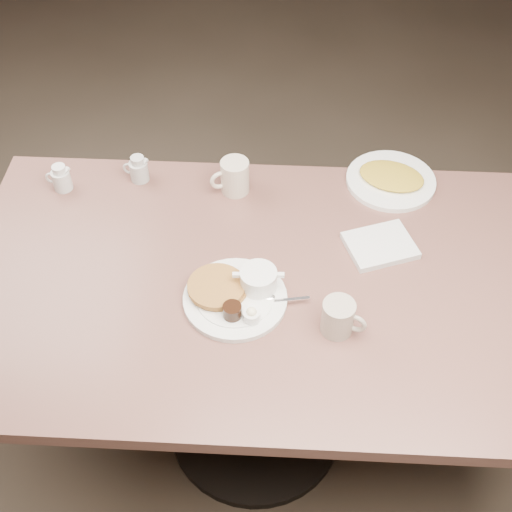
{
  "coord_description": "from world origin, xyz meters",
  "views": [
    {
      "loc": [
        0.06,
        -1.11,
        2.06
      ],
      "look_at": [
        0.0,
        0.02,
        0.82
      ],
      "focal_mm": 47.86,
      "sensor_mm": 36.0,
      "label": 1
    }
  ],
  "objects_px": {
    "coffee_mug_far": "(234,177)",
    "creamer_right": "(139,169)",
    "coffee_mug_near": "(339,317)",
    "creamer_left": "(61,178)",
    "diner_table": "(256,321)",
    "hash_plate": "(391,179)",
    "main_plate": "(237,292)"
  },
  "relations": [
    {
      "from": "main_plate",
      "to": "coffee_mug_near",
      "type": "bearing_deg",
      "value": -18.54
    },
    {
      "from": "coffee_mug_near",
      "to": "coffee_mug_far",
      "type": "xyz_separation_m",
      "value": [
        -0.28,
        0.47,
        0.0
      ]
    },
    {
      "from": "coffee_mug_far",
      "to": "creamer_right",
      "type": "relative_size",
      "value": 1.48
    },
    {
      "from": "coffee_mug_far",
      "to": "hash_plate",
      "type": "distance_m",
      "value": 0.45
    },
    {
      "from": "main_plate",
      "to": "coffee_mug_far",
      "type": "xyz_separation_m",
      "value": [
        -0.04,
        0.39,
        0.03
      ]
    },
    {
      "from": "main_plate",
      "to": "hash_plate",
      "type": "height_order",
      "value": "main_plate"
    },
    {
      "from": "coffee_mug_near",
      "to": "creamer_right",
      "type": "distance_m",
      "value": 0.75
    },
    {
      "from": "diner_table",
      "to": "main_plate",
      "type": "distance_m",
      "value": 0.21
    },
    {
      "from": "coffee_mug_far",
      "to": "creamer_left",
      "type": "xyz_separation_m",
      "value": [
        -0.49,
        -0.02,
        -0.01
      ]
    },
    {
      "from": "creamer_right",
      "to": "creamer_left",
      "type": "bearing_deg",
      "value": -166.73
    },
    {
      "from": "main_plate",
      "to": "creamer_right",
      "type": "distance_m",
      "value": 0.53
    },
    {
      "from": "coffee_mug_far",
      "to": "creamer_left",
      "type": "height_order",
      "value": "coffee_mug_far"
    },
    {
      "from": "coffee_mug_far",
      "to": "hash_plate",
      "type": "xyz_separation_m",
      "value": [
        0.45,
        0.06,
        -0.04
      ]
    },
    {
      "from": "coffee_mug_far",
      "to": "creamer_right",
      "type": "height_order",
      "value": "coffee_mug_far"
    },
    {
      "from": "coffee_mug_near",
      "to": "hash_plate",
      "type": "relative_size",
      "value": 0.36
    },
    {
      "from": "creamer_left",
      "to": "main_plate",
      "type": "bearing_deg",
      "value": -35.72
    },
    {
      "from": "diner_table",
      "to": "main_plate",
      "type": "bearing_deg",
      "value": -125.43
    },
    {
      "from": "coffee_mug_near",
      "to": "creamer_right",
      "type": "height_order",
      "value": "coffee_mug_near"
    },
    {
      "from": "main_plate",
      "to": "hash_plate",
      "type": "xyz_separation_m",
      "value": [
        0.41,
        0.45,
        -0.01
      ]
    },
    {
      "from": "main_plate",
      "to": "coffee_mug_near",
      "type": "height_order",
      "value": "coffee_mug_near"
    },
    {
      "from": "diner_table",
      "to": "creamer_left",
      "type": "distance_m",
      "value": 0.68
    },
    {
      "from": "coffee_mug_far",
      "to": "hash_plate",
      "type": "relative_size",
      "value": 0.38
    },
    {
      "from": "coffee_mug_near",
      "to": "coffee_mug_far",
      "type": "height_order",
      "value": "coffee_mug_far"
    },
    {
      "from": "diner_table",
      "to": "hash_plate",
      "type": "height_order",
      "value": "hash_plate"
    },
    {
      "from": "main_plate",
      "to": "creamer_right",
      "type": "xyz_separation_m",
      "value": [
        -0.31,
        0.43,
        0.01
      ]
    },
    {
      "from": "diner_table",
      "to": "hash_plate",
      "type": "xyz_separation_m",
      "value": [
        0.37,
        0.39,
        0.18
      ]
    },
    {
      "from": "creamer_right",
      "to": "hash_plate",
      "type": "bearing_deg",
      "value": 1.78
    },
    {
      "from": "coffee_mug_near",
      "to": "creamer_left",
      "type": "distance_m",
      "value": 0.89
    },
    {
      "from": "diner_table",
      "to": "main_plate",
      "type": "height_order",
      "value": "main_plate"
    },
    {
      "from": "diner_table",
      "to": "coffee_mug_far",
      "type": "height_order",
      "value": "coffee_mug_far"
    },
    {
      "from": "coffee_mug_near",
      "to": "creamer_left",
      "type": "height_order",
      "value": "coffee_mug_near"
    },
    {
      "from": "main_plate",
      "to": "coffee_mug_near",
      "type": "distance_m",
      "value": 0.26
    }
  ]
}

